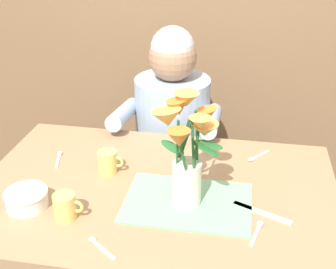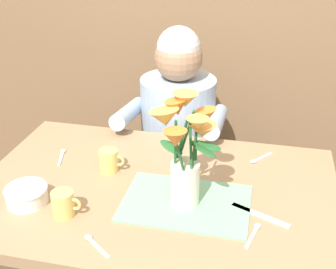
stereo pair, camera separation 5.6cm
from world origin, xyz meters
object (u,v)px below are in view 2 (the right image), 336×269
dinner_knife (260,215)px  coffee_cup (109,161)px  tea_cup (64,204)px  ceramic_bowl (27,194)px  flower_vase (185,147)px  seated_person (177,147)px

dinner_knife → coffee_cup: bearing=-172.1°
tea_cup → ceramic_bowl: bearing=166.9°
dinner_knife → ceramic_bowl: bearing=-149.4°
flower_vase → dinner_knife: bearing=-2.4°
tea_cup → coffee_cup: same height
dinner_knife → tea_cup: tea_cup is taller
coffee_cup → seated_person: bearing=75.9°
seated_person → tea_cup: bearing=-102.8°
seated_person → ceramic_bowl: (-0.33, -0.78, 0.21)m
tea_cup → coffee_cup: bearing=80.1°
dinner_knife → tea_cup: size_ratio=2.04×
tea_cup → coffee_cup: (0.05, 0.27, 0.00)m
ceramic_bowl → coffee_cup: size_ratio=1.46×
ceramic_bowl → flower_vase: bearing=11.8°
flower_vase → coffee_cup: 0.37m
seated_person → coffee_cup: size_ratio=12.20×
ceramic_bowl → dinner_knife: (0.72, 0.09, -0.03)m
ceramic_bowl → coffee_cup: 0.31m
dinner_knife → seated_person: bearing=143.3°
seated_person → dinner_knife: (0.40, -0.69, 0.18)m
seated_person → coffee_cup: bearing=-104.2°
ceramic_bowl → tea_cup: 0.15m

